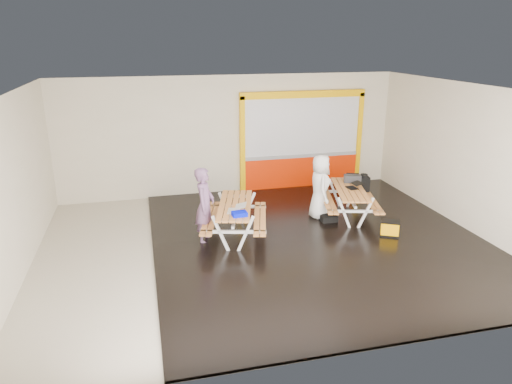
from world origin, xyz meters
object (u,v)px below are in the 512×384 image
object	(u,v)px
laptop_left	(236,209)
blue_pouch	(239,214)
dark_case	(328,218)
picnic_table_right	(350,196)
toolbox	(352,179)
laptop_right	(354,186)
person_left	(205,206)
fluke_bag	(390,228)
picnic_table_left	(235,212)
backpack	(363,184)
person_right	(320,187)

from	to	relation	value
laptop_left	blue_pouch	xyz separation A→B (m)	(0.02, -0.28, -0.01)
laptop_left	dark_case	bearing A→B (deg)	17.46
picnic_table_right	dark_case	distance (m)	0.83
toolbox	dark_case	world-z (taller)	toolbox
laptop_left	laptop_right	distance (m)	3.47
person_left	laptop_right	distance (m)	4.00
dark_case	fluke_bag	xyz separation A→B (m)	(1.05, -1.20, 0.10)
picnic_table_right	picnic_table_left	bearing A→B (deg)	-170.21
person_left	laptop_right	size ratio (longest dim) A/B	4.63
picnic_table_left	person_left	world-z (taller)	person_left
backpack	dark_case	distance (m)	1.60
backpack	fluke_bag	bearing A→B (deg)	-97.02
picnic_table_right	person_left	world-z (taller)	person_left
person_right	blue_pouch	world-z (taller)	person_right
person_left	dark_case	distance (m)	3.31
laptop_right	fluke_bag	distance (m)	1.59
laptop_left	person_left	bearing A→B (deg)	146.58
picnic_table_right	blue_pouch	world-z (taller)	blue_pouch
person_right	backpack	size ratio (longest dim) A/B	3.27
picnic_table_left	laptop_left	xyz separation A→B (m)	(-0.07, -0.47, 0.25)
person_right	backpack	bearing A→B (deg)	-66.98
person_right	toolbox	size ratio (longest dim) A/B	3.42
picnic_table_left	backpack	bearing A→B (deg)	15.97
picnic_table_right	person_right	distance (m)	0.81
laptop_right	toolbox	size ratio (longest dim) A/B	0.78
blue_pouch	laptop_left	bearing A→B (deg)	93.15
laptop_right	blue_pouch	bearing A→B (deg)	-158.30
laptop_left	toolbox	xyz separation A→B (m)	(3.49, 1.50, 0.01)
laptop_right	fluke_bag	size ratio (longest dim) A/B	0.75
blue_pouch	fluke_bag	bearing A→B (deg)	-1.94
person_left	toolbox	xyz separation A→B (m)	(4.13, 1.08, 0.03)
laptop_right	picnic_table_right	bearing A→B (deg)	-166.61
person_right	laptop_left	distance (m)	2.72
picnic_table_right	backpack	distance (m)	0.85
picnic_table_right	laptop_left	distance (m)	3.37
picnic_table_left	blue_pouch	bearing A→B (deg)	-94.05
picnic_table_right	person_left	xyz separation A→B (m)	(-3.84, -0.59, 0.26)
picnic_table_left	picnic_table_right	xyz separation A→B (m)	(3.13, 0.54, -0.02)
picnic_table_right	person_left	size ratio (longest dim) A/B	1.29
toolbox	laptop_right	bearing A→B (deg)	-110.70
picnic_table_left	picnic_table_right	bearing A→B (deg)	9.79
laptop_left	picnic_table_right	bearing A→B (deg)	17.48
laptop_right	backpack	size ratio (longest dim) A/B	0.74
laptop_left	backpack	world-z (taller)	laptop_left
dark_case	toolbox	bearing A→B (deg)	36.96
person_right	blue_pouch	bearing A→B (deg)	130.02
person_left	picnic_table_right	bearing A→B (deg)	-58.22
person_right	fluke_bag	size ratio (longest dim) A/B	3.32
picnic_table_right	backpack	xyz separation A→B (m)	(0.64, 0.54, 0.11)
picnic_table_right	toolbox	world-z (taller)	toolbox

